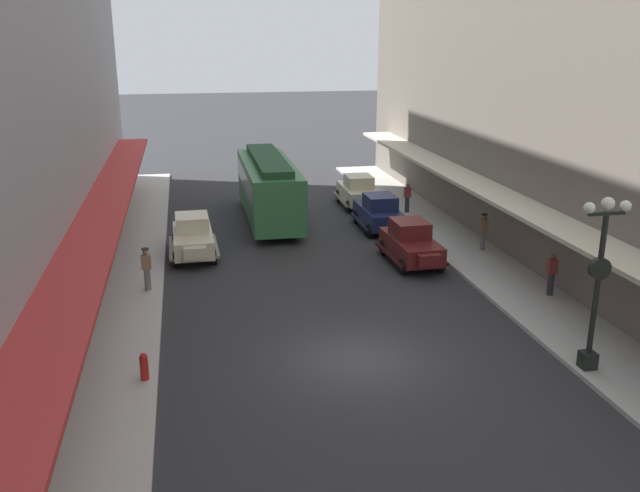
% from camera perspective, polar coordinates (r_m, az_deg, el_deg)
% --- Properties ---
extents(ground_plane, '(200.00, 200.00, 0.00)m').
position_cam_1_polar(ground_plane, '(21.22, 3.21, -9.42)').
color(ground_plane, '#2D2D30').
extents(sidewalk_left, '(3.00, 60.00, 0.15)m').
position_cam_1_polar(sidewalk_left, '(20.80, -17.60, -10.64)').
color(sidewalk_left, '#B7B5AD').
rests_on(sidewalk_left, ground).
extents(sidewalk_right, '(3.00, 60.00, 0.15)m').
position_cam_1_polar(sidewalk_right, '(24.04, 20.95, -7.09)').
color(sidewalk_right, '#B7B5AD').
rests_on(sidewalk_right, ground).
extents(parked_car_0, '(2.19, 4.28, 1.84)m').
position_cam_1_polar(parked_car_0, '(39.33, 3.18, 4.70)').
color(parked_car_0, beige).
rests_on(parked_car_0, ground).
extents(parked_car_1, '(2.19, 4.28, 1.84)m').
position_cam_1_polar(parked_car_1, '(30.86, -10.62, 0.86)').
color(parked_car_1, beige).
rests_on(parked_car_1, ground).
extents(parked_car_2, '(2.21, 4.29, 1.84)m').
position_cam_1_polar(parked_car_2, '(29.69, 7.63, 0.35)').
color(parked_car_2, '#591919').
rests_on(parked_car_2, ground).
extents(parked_car_3, '(2.14, 4.26, 1.84)m').
position_cam_1_polar(parked_car_3, '(34.65, 4.95, 2.91)').
color(parked_car_3, '#19234C').
rests_on(parked_car_3, ground).
extents(streetcar, '(2.58, 9.62, 3.46)m').
position_cam_1_polar(streetcar, '(36.04, -4.32, 5.06)').
color(streetcar, '#33723F').
rests_on(streetcar, ground).
extents(lamp_post_with_clock, '(1.42, 0.44, 5.16)m').
position_cam_1_polar(lamp_post_with_clock, '(20.76, 22.30, -2.44)').
color(lamp_post_with_clock, black).
rests_on(lamp_post_with_clock, sidewalk_right).
extents(fire_hydrant, '(0.24, 0.24, 0.82)m').
position_cam_1_polar(fire_hydrant, '(20.16, -14.54, -9.73)').
color(fire_hydrant, '#B21E19').
rests_on(fire_hydrant, sidewalk_left).
extents(pedestrian_0, '(0.36, 0.24, 1.64)m').
position_cam_1_polar(pedestrian_0, '(26.83, 18.84, -2.22)').
color(pedestrian_0, '#2D2D33').
rests_on(pedestrian_0, sidewalk_right).
extents(pedestrian_1, '(0.36, 0.28, 1.67)m').
position_cam_1_polar(pedestrian_1, '(26.72, -14.33, -1.84)').
color(pedestrian_1, slate).
rests_on(pedestrian_1, sidewalk_left).
extents(pedestrian_2, '(0.36, 0.24, 1.64)m').
position_cam_1_polar(pedestrian_2, '(37.63, 7.33, 4.07)').
color(pedestrian_2, '#2D2D33').
rests_on(pedestrian_2, sidewalk_right).
extents(pedestrian_3, '(0.36, 0.28, 1.67)m').
position_cam_1_polar(pedestrian_3, '(31.63, 13.53, 1.20)').
color(pedestrian_3, slate).
rests_on(pedestrian_3, sidewalk_right).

